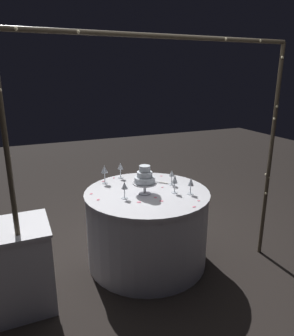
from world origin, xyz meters
name	(u,v)px	position (x,y,z in m)	size (l,w,h in m)	color
ground_plane	(147,260)	(0.00, 0.00, 0.00)	(12.00, 12.00, 0.00)	black
decorative_arch	(164,127)	(0.00, 0.32, 1.38)	(2.31, 0.06, 2.05)	#473D2D
main_table	(147,227)	(0.00, 0.00, 0.36)	(1.16, 1.16, 0.73)	white
side_table	(19,267)	(1.16, 0.18, 0.35)	(0.50, 0.50, 0.69)	white
tiered_cake	(145,178)	(0.04, 0.04, 0.88)	(0.22, 0.22, 0.27)	silver
wine_glass_0	(175,180)	(-0.22, 0.13, 0.85)	(0.06, 0.06, 0.17)	silver
wine_glass_1	(172,174)	(-0.30, -0.08, 0.83)	(0.06, 0.06, 0.15)	silver
wine_glass_2	(120,167)	(0.10, -0.47, 0.85)	(0.06, 0.06, 0.16)	silver
wine_glass_3	(104,170)	(0.29, -0.38, 0.87)	(0.07, 0.07, 0.19)	silver
wine_glass_4	(124,187)	(0.25, 0.07, 0.84)	(0.06, 0.06, 0.15)	silver
wine_glass_5	(191,183)	(-0.34, 0.21, 0.84)	(0.06, 0.06, 0.15)	silver
cake_knife	(156,182)	(-0.18, -0.21, 0.73)	(0.22, 0.23, 0.01)	silver
rose_petal_0	(161,201)	(-0.02, 0.26, 0.73)	(0.04, 0.03, 0.00)	#EA6B84
rose_petal_1	(194,207)	(-0.22, 0.48, 0.73)	(0.03, 0.02, 0.00)	#EA6B84
rose_petal_2	(98,200)	(0.47, 0.01, 0.73)	(0.04, 0.03, 0.00)	#EA6B84
rose_petal_3	(103,181)	(0.30, -0.44, 0.73)	(0.03, 0.02, 0.00)	#EA6B84
rose_petal_4	(139,202)	(0.16, 0.21, 0.73)	(0.04, 0.03, 0.00)	#EA6B84
rose_petal_5	(114,178)	(0.16, -0.50, 0.73)	(0.03, 0.02, 0.00)	#EA6B84
rose_petal_6	(142,181)	(-0.07, -0.30, 0.73)	(0.04, 0.03, 0.00)	#EA6B84
rose_petal_7	(199,201)	(-0.32, 0.38, 0.73)	(0.03, 0.02, 0.00)	#EA6B84
rose_petal_8	(155,198)	(-0.01, 0.17, 0.73)	(0.03, 0.02, 0.00)	#EA6B84
rose_petal_9	(91,194)	(0.49, -0.15, 0.73)	(0.03, 0.02, 0.00)	#EA6B84
rose_petal_10	(162,187)	(-0.18, -0.04, 0.73)	(0.02, 0.02, 0.00)	#EA6B84
rose_petal_11	(161,176)	(-0.32, -0.36, 0.73)	(0.03, 0.02, 0.00)	#EA6B84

